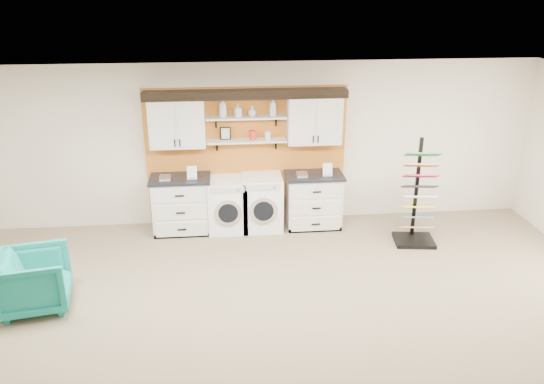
{
  "coord_description": "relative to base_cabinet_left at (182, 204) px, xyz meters",
  "views": [
    {
      "loc": [
        -0.4,
        -4.72,
        4.02
      ],
      "look_at": [
        0.28,
        2.3,
        1.2
      ],
      "focal_mm": 35.0,
      "sensor_mm": 36.0,
      "label": 1
    }
  ],
  "objects": [
    {
      "name": "upper_cabinet_right",
      "position": [
        2.26,
        0.15,
        1.39
      ],
      "size": [
        0.9,
        0.35,
        0.84
      ],
      "color": "white",
      "rests_on": "wall_back"
    },
    {
      "name": "soap_bottle_d",
      "position": [
        1.57,
        0.16,
        1.61
      ],
      "size": [
        0.15,
        0.15,
        0.31
      ],
      "primitive_type": "imported",
      "rotation": [
        0.0,
        0.0,
        -1.26
      ],
      "color": "silver",
      "rests_on": "shelf_upper"
    },
    {
      "name": "ceiling",
      "position": [
        1.13,
        -3.64,
        2.31
      ],
      "size": [
        10.0,
        10.0,
        0.0
      ],
      "primitive_type": "plane",
      "rotation": [
        3.14,
        0.0,
        0.0
      ],
      "color": "white",
      "rests_on": "wall_back"
    },
    {
      "name": "washer",
      "position": [
        0.78,
        -0.0,
        -0.03
      ],
      "size": [
        0.66,
        0.71,
        0.92
      ],
      "color": "white",
      "rests_on": "floor"
    },
    {
      "name": "soap_bottle_c",
      "position": [
        1.23,
        0.16,
        1.54
      ],
      "size": [
        0.19,
        0.19,
        0.17
      ],
      "primitive_type": "imported",
      "rotation": [
        0.0,
        0.0,
        0.89
      ],
      "color": "silver",
      "rests_on": "shelf_upper"
    },
    {
      "name": "canister_cream",
      "position": [
        1.48,
        0.16,
        1.13
      ],
      "size": [
        0.1,
        0.1,
        0.14
      ],
      "primitive_type": "cylinder",
      "color": "silver",
      "rests_on": "shelf_lower"
    },
    {
      "name": "accent_panel",
      "position": [
        1.13,
        0.32,
        0.71
      ],
      "size": [
        3.4,
        0.07,
        2.4
      ],
      "primitive_type": "cube",
      "color": "#BF6920",
      "rests_on": "wall_back"
    },
    {
      "name": "crown_molding",
      "position": [
        1.13,
        0.17,
        1.84
      ],
      "size": [
        3.3,
        0.41,
        0.13
      ],
      "color": "black",
      "rests_on": "wall_back"
    },
    {
      "name": "sample_rack",
      "position": [
        3.81,
        -0.79,
        0.05
      ],
      "size": [
        0.69,
        0.6,
        1.73
      ],
      "rotation": [
        0.0,
        0.0,
        -0.13
      ],
      "color": "black",
      "rests_on": "floor"
    },
    {
      "name": "floor",
      "position": [
        1.13,
        -3.64,
        -0.49
      ],
      "size": [
        10.0,
        10.0,
        0.0
      ],
      "primitive_type": "plane",
      "color": "gray",
      "rests_on": "ground"
    },
    {
      "name": "base_cabinet_right",
      "position": [
        2.26,
        0.0,
        -0.01
      ],
      "size": [
        0.98,
        0.66,
        0.96
      ],
      "color": "white",
      "rests_on": "floor"
    },
    {
      "name": "dryer",
      "position": [
        1.36,
        -0.0,
        -0.02
      ],
      "size": [
        0.68,
        0.71,
        0.95
      ],
      "color": "white",
      "rests_on": "floor"
    },
    {
      "name": "armchair",
      "position": [
        -1.77,
        -2.12,
        -0.1
      ],
      "size": [
        0.99,
        0.97,
        0.78
      ],
      "primitive_type": "imported",
      "rotation": [
        0.0,
        0.0,
        1.75
      ],
      "color": "#10877B",
      "rests_on": "floor"
    },
    {
      "name": "wall_back",
      "position": [
        1.13,
        0.36,
        0.91
      ],
      "size": [
        10.0,
        0.0,
        10.0
      ],
      "primitive_type": "plane",
      "rotation": [
        1.57,
        0.0,
        0.0
      ],
      "color": "beige",
      "rests_on": "floor"
    },
    {
      "name": "soap_bottle_b",
      "position": [
        0.99,
        0.16,
        1.56
      ],
      "size": [
        0.12,
        0.13,
        0.22
      ],
      "primitive_type": "imported",
      "rotation": [
        0.0,
        0.0,
        3.45
      ],
      "color": "silver",
      "rests_on": "shelf_upper"
    },
    {
      "name": "picture_frame",
      "position": [
        0.78,
        0.21,
        1.17
      ],
      "size": [
        0.18,
        0.02,
        0.22
      ],
      "color": "black",
      "rests_on": "shelf_lower"
    },
    {
      "name": "soap_bottle_a",
      "position": [
        0.75,
        0.16,
        1.62
      ],
      "size": [
        0.15,
        0.15,
        0.32
      ],
      "primitive_type": "imported",
      "rotation": [
        0.0,
        0.0,
        1.79
      ],
      "color": "silver",
      "rests_on": "shelf_upper"
    },
    {
      "name": "base_cabinet_left",
      "position": [
        0.0,
        0.0,
        0.0
      ],
      "size": [
        1.0,
        0.66,
        0.98
      ],
      "color": "white",
      "rests_on": "floor"
    },
    {
      "name": "shelf_upper",
      "position": [
        1.13,
        0.16,
        1.44
      ],
      "size": [
        1.32,
        0.28,
        0.03
      ],
      "primitive_type": "cube",
      "color": "white",
      "rests_on": "wall_back"
    },
    {
      "name": "upper_cabinet_left",
      "position": [
        -0.0,
        0.15,
        1.39
      ],
      "size": [
        0.9,
        0.35,
        0.84
      ],
      "color": "white",
      "rests_on": "wall_back"
    },
    {
      "name": "canister_red",
      "position": [
        1.23,
        0.16,
        1.14
      ],
      "size": [
        0.11,
        0.11,
        0.16
      ],
      "primitive_type": "cylinder",
      "color": "red",
      "rests_on": "shelf_lower"
    },
    {
      "name": "shelf_lower",
      "position": [
        1.13,
        0.16,
        1.04
      ],
      "size": [
        1.32,
        0.28,
        0.03
      ],
      "primitive_type": "cube",
      "color": "white",
      "rests_on": "wall_back"
    }
  ]
}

